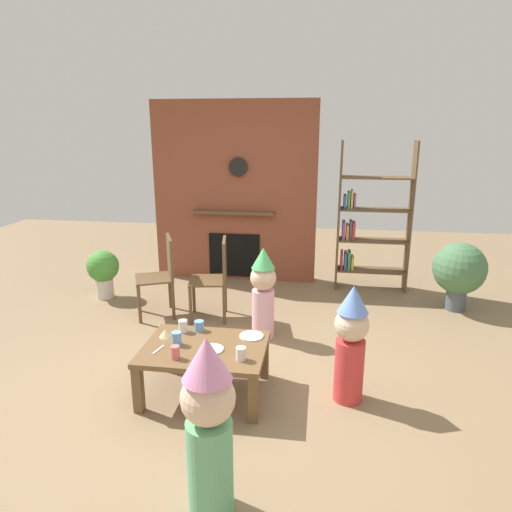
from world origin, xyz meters
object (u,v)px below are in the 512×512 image
at_px(paper_plate_front, 251,336).
at_px(child_in_pink, 351,341).
at_px(paper_cup_near_left, 177,338).
at_px(potted_plant_tall, 459,270).
at_px(bookshelf, 367,224).
at_px(paper_plate_rear, 212,349).
at_px(child_by_the_chairs, 263,291).
at_px(coffee_table, 205,354).
at_px(paper_cup_far_left, 175,352).
at_px(potted_plant_short, 103,270).
at_px(paper_cup_center, 199,326).
at_px(birthday_cake_slice, 165,333).
at_px(dining_chair_left, 162,271).
at_px(child_with_cone_hat, 209,423).
at_px(paper_cup_near_right, 183,326).
at_px(paper_cup_far_right, 241,354).
at_px(dining_chair_middle, 216,274).

distance_m(paper_plate_front, child_in_pink, 0.80).
bearing_deg(paper_cup_near_left, potted_plant_tall, 38.47).
distance_m(paper_cup_near_left, paper_plate_front, 0.60).
xyz_separation_m(bookshelf, paper_cup_near_left, (-1.66, -2.72, -0.39)).
bearing_deg(bookshelf, paper_plate_rear, -116.31).
height_order(paper_plate_rear, child_by_the_chairs, child_by_the_chairs).
height_order(coffee_table, paper_cup_near_left, paper_cup_near_left).
relative_size(paper_cup_far_left, child_in_pink, 0.11).
bearing_deg(child_in_pink, child_by_the_chairs, -55.54).
height_order(paper_plate_front, potted_plant_short, potted_plant_short).
relative_size(paper_plate_front, potted_plant_short, 0.33).
distance_m(paper_cup_center, paper_cup_far_left, 0.49).
bearing_deg(child_by_the_chairs, paper_plate_rear, 4.00).
bearing_deg(coffee_table, bookshelf, 62.11).
xyz_separation_m(birthday_cake_slice, dining_chair_left, (-0.51, 1.37, 0.07)).
bearing_deg(child_with_cone_hat, coffee_table, -0.00).
relative_size(coffee_table, paper_cup_near_right, 9.16).
height_order(coffee_table, paper_plate_rear, paper_plate_rear).
distance_m(paper_cup_near_left, paper_cup_center, 0.30).
xyz_separation_m(paper_plate_front, birthday_cake_slice, (-0.70, -0.10, 0.03)).
relative_size(paper_cup_near_right, dining_chair_left, 0.12).
xyz_separation_m(paper_cup_near_left, birthday_cake_slice, (-0.14, 0.12, -0.02)).
height_order(paper_plate_rear, potted_plant_tall, potted_plant_tall).
relative_size(paper_cup_near_right, paper_cup_far_right, 1.05).
distance_m(paper_cup_near_right, paper_plate_front, 0.58).
bearing_deg(paper_plate_rear, paper_cup_near_left, 170.65).
distance_m(coffee_table, child_by_the_chairs, 1.14).
distance_m(paper_plate_rear, dining_chair_middle, 1.57).
bearing_deg(potted_plant_tall, paper_cup_near_left, -141.53).
bearing_deg(child_with_cone_hat, potted_plant_short, 18.89).
height_order(dining_chair_left, potted_plant_short, dining_chair_left).
distance_m(paper_cup_far_right, paper_plate_rear, 0.28).
distance_m(child_with_cone_hat, potted_plant_tall, 3.88).
xyz_separation_m(paper_cup_near_left, paper_cup_near_right, (-0.02, 0.23, -0.00)).
xyz_separation_m(paper_cup_center, birthday_cake_slice, (-0.24, -0.15, -0.01)).
bearing_deg(potted_plant_short, bookshelf, 14.36).
distance_m(paper_cup_near_left, paper_cup_far_left, 0.22).
bearing_deg(potted_plant_short, paper_plate_rear, -46.55).
bearing_deg(child_with_cone_hat, dining_chair_middle, -3.54).
xyz_separation_m(coffee_table, birthday_cake_slice, (-0.36, 0.12, 0.10)).
xyz_separation_m(bookshelf, birthday_cake_slice, (-1.80, -2.60, -0.42)).
height_order(paper_plate_front, dining_chair_left, dining_chair_left).
relative_size(paper_cup_near_left, birthday_cake_slice, 1.06).
bearing_deg(paper_cup_far_right, child_with_cone_hat, -90.04).
relative_size(paper_cup_near_right, child_with_cone_hat, 0.10).
height_order(paper_cup_near_left, potted_plant_short, potted_plant_short).
bearing_deg(child_with_cone_hat, child_by_the_chairs, -15.82).
bearing_deg(paper_plate_front, birthday_cake_slice, -171.69).
bearing_deg(paper_cup_center, paper_cup_near_right, -160.50).
height_order(coffee_table, child_with_cone_hat, child_with_cone_hat).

